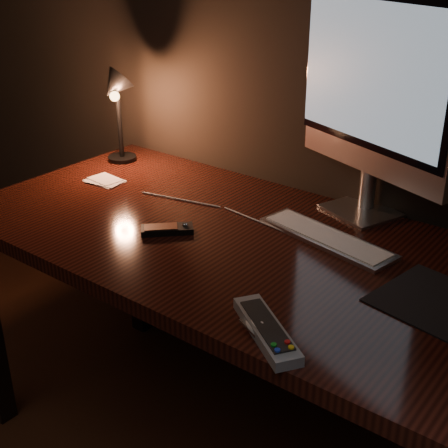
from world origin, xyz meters
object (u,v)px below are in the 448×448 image
Objects in this scene: keyboard at (327,237)px; tv_remote at (266,330)px; mouse at (262,330)px; monitor at (372,88)px; desk_lamp at (116,99)px; media_remote at (167,229)px; desk at (264,275)px.

keyboard is 1.72× the size of tv_remote.
mouse is 0.43× the size of tv_remote.
desk_lamp is at bearing -150.75° from monitor.
media_remote is at bearing -39.76° from desk_lamp.
desk is 7.35× the size of tv_remote.
media_remote is (-0.20, -0.16, 0.14)m from desk.
mouse is at bearing -37.22° from desk_lamp.
desk_lamp is at bearing 168.84° from desk.
tv_remote is (0.46, -0.22, 0.00)m from media_remote.
keyboard is (0.01, -0.20, -0.34)m from monitor.
monitor is 4.52× the size of media_remote.
mouse is 0.50m from media_remote.
desk is 4.27× the size of keyboard.
monitor is at bearing 104.05° from keyboard.
keyboard is at bearing 127.46° from mouse.
desk_lamp is (-0.48, 0.29, 0.21)m from media_remote.
keyboard is 2.90× the size of media_remote.
monitor is 0.73m from mouse.
monitor is at bearing 6.06° from media_remote.
monitor reaches higher than tv_remote.
monitor reaches higher than desk_lamp.
tv_remote reaches higher than mouse.
keyboard is (0.15, 0.06, 0.14)m from desk.
mouse is at bearing -56.71° from desk.
mouse reaches higher than desk.
mouse is at bearing -70.96° from media_remote.
media_remote reaches higher than mouse.
media_remote is 0.60m from desk_lamp.
tv_remote is at bearing -58.61° from monitor.
media_remote is at bearing -137.10° from keyboard.
desk_lamp is (-0.93, 0.51, 0.21)m from mouse.
media_remote is 0.51m from tv_remote.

